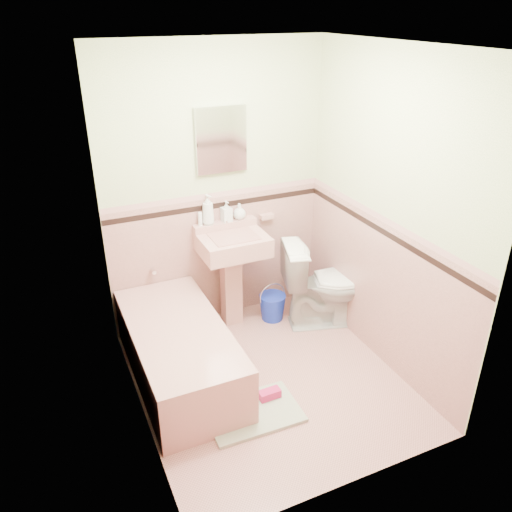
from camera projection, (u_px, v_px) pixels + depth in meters
name	position (u px, v px, depth m)	size (l,w,h in m)	color
floor	(269.00, 380.00, 4.12)	(2.20, 2.20, 0.00)	tan
ceiling	(273.00, 45.00, 3.01)	(2.20, 2.20, 0.00)	white
wall_back	(216.00, 191.00, 4.46)	(2.50, 2.50, 0.00)	#F5E6C7
wall_front	(362.00, 318.00, 2.66)	(2.50, 2.50, 0.00)	#F5E6C7
wall_left	(127.00, 266.00, 3.19)	(2.50, 2.50, 0.00)	#F5E6C7
wall_right	(388.00, 216.00, 3.93)	(2.50, 2.50, 0.00)	#F5E6C7
wainscot_back	(219.00, 258.00, 4.74)	(2.00, 2.00, 0.00)	tan
wainscot_front	(351.00, 411.00, 2.96)	(2.00, 2.00, 0.00)	tan
wainscot_left	(139.00, 350.00, 3.49)	(2.20, 2.20, 0.00)	tan
wainscot_right	(378.00, 290.00, 4.21)	(2.20, 2.20, 0.00)	tan
accent_back	(217.00, 206.00, 4.50)	(2.00, 2.00, 0.00)	black
accent_front	(358.00, 337.00, 2.74)	(2.00, 2.00, 0.00)	black
accent_left	(132.00, 283.00, 3.26)	(2.20, 2.20, 0.00)	black
accent_right	(384.00, 232.00, 3.98)	(2.20, 2.20, 0.00)	black
cap_back	(217.00, 195.00, 4.46)	(2.00, 2.00, 0.00)	tan
cap_front	(360.00, 321.00, 2.69)	(2.00, 2.00, 0.00)	tan
cap_left	(130.00, 269.00, 3.21)	(2.20, 2.20, 0.00)	tan
cap_right	(385.00, 220.00, 3.94)	(2.20, 2.20, 0.00)	tan
bathtub	(180.00, 354.00, 4.06)	(0.70, 1.50, 0.45)	tan
tub_faucet	(153.00, 270.00, 4.46)	(0.04, 0.04, 0.12)	silver
sink	(233.00, 281.00, 4.64)	(0.58, 0.48, 0.91)	tan
sink_faucet	(226.00, 226.00, 4.53)	(0.02, 0.02, 0.10)	silver
medicine_cabinet	(221.00, 140.00, 4.26)	(0.44, 0.04, 0.55)	white
soap_dish	(266.00, 216.00, 4.73)	(0.13, 0.07, 0.04)	tan
soap_bottle_left	(208.00, 210.00, 4.44)	(0.10, 0.11, 0.27)	#B2B2B2
soap_bottle_mid	(226.00, 211.00, 4.52)	(0.08, 0.09, 0.19)	#B2B2B2
soap_bottle_right	(239.00, 211.00, 4.57)	(0.11, 0.11, 0.14)	#B2B2B2
tube	(200.00, 219.00, 4.44)	(0.04, 0.04, 0.12)	white
toilet	(327.00, 284.00, 4.69)	(0.46, 0.81, 0.82)	white
bucket	(272.00, 307.00, 4.87)	(0.25, 0.25, 0.25)	#142CB2
bath_mat	(253.00, 413.00, 3.77)	(0.68, 0.45, 0.03)	#95A186
shoe	(270.00, 394.00, 3.88)	(0.17, 0.08, 0.07)	#BF1E59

